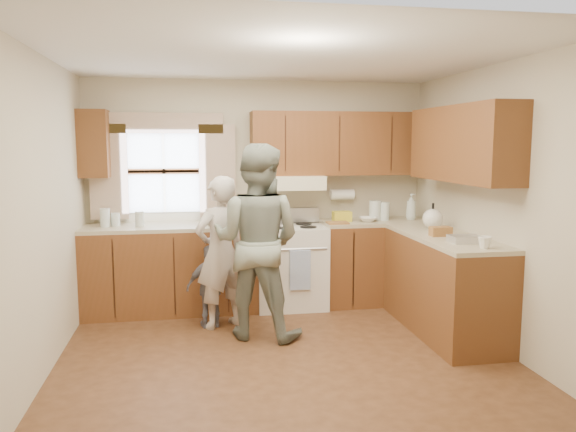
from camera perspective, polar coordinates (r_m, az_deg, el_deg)
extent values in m
plane|color=#432715|center=(4.98, -0.35, -13.88)|extent=(3.80, 3.80, 0.00)
plane|color=white|center=(4.69, -0.38, 15.92)|extent=(3.80, 3.80, 0.00)
plane|color=beige|center=(6.39, -2.96, 2.42)|extent=(3.80, 0.00, 3.80)
plane|color=beige|center=(2.98, 5.23, -3.43)|extent=(3.80, 0.00, 3.80)
plane|color=beige|center=(4.74, -23.63, 0.04)|extent=(0.00, 3.50, 3.50)
plane|color=beige|center=(5.32, 20.25, 0.95)|extent=(0.00, 3.50, 3.50)
cube|color=#4B2A10|center=(6.18, -11.77, -5.42)|extent=(1.82, 0.60, 0.90)
cube|color=#4B2A10|center=(6.51, 8.80, -4.70)|extent=(1.22, 0.60, 0.90)
cube|color=#40230E|center=(5.61, 15.53, -6.87)|extent=(0.60, 1.65, 0.90)
cube|color=tan|center=(6.09, -11.88, -1.11)|extent=(1.82, 0.60, 0.04)
cube|color=tan|center=(6.43, 8.88, -0.60)|extent=(1.22, 0.60, 0.04)
cube|color=tan|center=(5.51, 15.70, -2.12)|extent=(0.60, 1.65, 0.04)
cube|color=#4B2A10|center=(6.38, 5.30, 7.33)|extent=(2.00, 0.33, 0.70)
cube|color=#40230E|center=(6.23, -19.11, 6.95)|extent=(0.30, 0.33, 0.70)
cube|color=#40230E|center=(5.50, 17.31, 7.01)|extent=(0.33, 1.65, 0.70)
cube|color=beige|center=(6.20, 0.04, 3.43)|extent=(0.76, 0.45, 0.15)
cube|color=silver|center=(6.32, -12.49, 4.46)|extent=(0.90, 0.03, 0.90)
cube|color=#F8C249|center=(6.32, -17.78, 4.29)|extent=(0.40, 0.05, 1.02)
cube|color=#F8C249|center=(6.27, -7.19, 4.56)|extent=(0.40, 0.05, 1.02)
cube|color=#F8C249|center=(6.26, -12.64, 9.20)|extent=(1.30, 0.05, 0.22)
cylinder|color=white|center=(6.48, 5.52, 2.20)|extent=(0.27, 0.12, 0.12)
imported|color=silver|center=(6.03, -7.96, -0.47)|extent=(0.14, 0.14, 0.09)
imported|color=silver|center=(6.54, 12.40, 0.95)|extent=(0.16, 0.16, 0.30)
imported|color=silver|center=(6.30, 8.12, -0.33)|extent=(0.25, 0.25, 0.05)
imported|color=silver|center=(4.92, 19.35, -2.55)|extent=(0.13, 0.13, 0.10)
cylinder|color=silver|center=(6.12, -18.10, -0.17)|extent=(0.10, 0.10, 0.19)
cylinder|color=silver|center=(6.15, -17.13, -0.35)|extent=(0.10, 0.10, 0.14)
cube|color=olive|center=(6.10, 5.05, -0.69)|extent=(0.23, 0.17, 0.02)
cube|color=gold|center=(6.28, 5.50, -0.03)|extent=(0.20, 0.14, 0.11)
cylinder|color=silver|center=(6.41, 8.85, 0.56)|extent=(0.13, 0.13, 0.22)
cylinder|color=silver|center=(6.43, 9.74, 0.49)|extent=(0.12, 0.12, 0.20)
sphere|color=silver|center=(5.89, 14.48, -0.28)|extent=(0.20, 0.20, 0.20)
cube|color=olive|center=(5.45, 15.24, -1.52)|extent=(0.20, 0.11, 0.09)
cube|color=silver|center=(5.17, 17.55, -2.24)|extent=(0.27, 0.19, 0.06)
cylinder|color=silver|center=(6.07, -14.84, -0.28)|extent=(0.09, 0.09, 0.16)
cube|color=silver|center=(6.25, 0.19, -5.12)|extent=(0.76, 0.64, 0.90)
cube|color=#B7B7BC|center=(6.40, -0.22, 0.10)|extent=(0.76, 0.10, 0.16)
cylinder|color=#B7B7BC|center=(5.89, 0.73, -3.42)|extent=(0.68, 0.03, 0.03)
cube|color=#4D6EB5|center=(5.92, 1.24, -5.53)|extent=(0.22, 0.02, 0.42)
cylinder|color=black|center=(6.25, -1.63, -0.87)|extent=(0.18, 0.18, 0.01)
cylinder|color=black|center=(6.31, 1.61, -0.79)|extent=(0.18, 0.18, 0.01)
cylinder|color=black|center=(6.01, -1.29, -1.21)|extent=(0.18, 0.18, 0.01)
cylinder|color=black|center=(6.07, 2.08, -1.13)|extent=(0.18, 0.18, 0.01)
imported|color=beige|center=(5.53, -6.88, -3.68)|extent=(0.65, 0.57, 1.49)
imported|color=#284035|center=(5.21, -3.18, -2.59)|extent=(1.09, 1.00, 1.80)
imported|color=slate|center=(5.60, -7.84, -7.10)|extent=(0.50, 0.27, 0.82)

